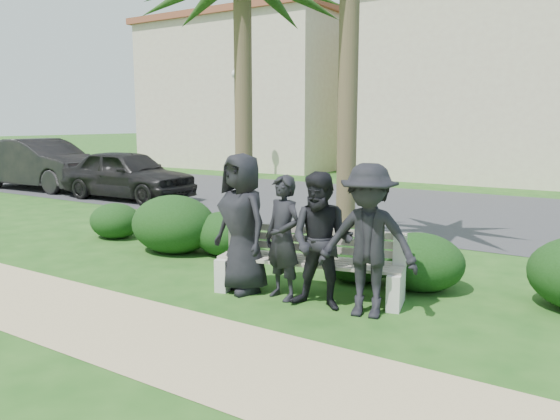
{
  "coord_description": "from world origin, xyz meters",
  "views": [
    {
      "loc": [
        4.54,
        -5.65,
        2.23
      ],
      "look_at": [
        0.22,
        1.0,
        0.95
      ],
      "focal_mm": 35.0,
      "sensor_mm": 36.0,
      "label": 1
    }
  ],
  "objects_px": {
    "park_bench": "(309,267)",
    "car_a": "(128,174)",
    "street_lamp": "(236,104)",
    "man_b": "(283,238)",
    "car_b": "(42,164)",
    "man_a": "(242,223)",
    "man_d": "(368,241)",
    "man_c": "(322,241)"
  },
  "relations": [
    {
      "from": "man_b",
      "to": "man_d",
      "type": "relative_size",
      "value": 0.89
    },
    {
      "from": "park_bench",
      "to": "car_a",
      "type": "distance_m",
      "value": 10.18
    },
    {
      "from": "car_a",
      "to": "car_b",
      "type": "xyz_separation_m",
      "value": [
        -4.27,
        0.12,
        0.11
      ]
    },
    {
      "from": "street_lamp",
      "to": "man_a",
      "type": "xyz_separation_m",
      "value": [
        9.3,
        -12.03,
        -2.03
      ]
    },
    {
      "from": "street_lamp",
      "to": "man_c",
      "type": "distance_m",
      "value": 16.13
    },
    {
      "from": "man_c",
      "to": "car_a",
      "type": "relative_size",
      "value": 0.39
    },
    {
      "from": "man_a",
      "to": "car_b",
      "type": "distance_m",
      "value": 13.43
    },
    {
      "from": "street_lamp",
      "to": "car_a",
      "type": "bearing_deg",
      "value": -79.75
    },
    {
      "from": "man_a",
      "to": "man_b",
      "type": "xyz_separation_m",
      "value": [
        0.62,
        0.02,
        -0.13
      ]
    },
    {
      "from": "street_lamp",
      "to": "man_b",
      "type": "distance_m",
      "value": 15.72
    },
    {
      "from": "street_lamp",
      "to": "man_d",
      "type": "distance_m",
      "value": 16.46
    },
    {
      "from": "street_lamp",
      "to": "car_b",
      "type": "xyz_separation_m",
      "value": [
        -3.03,
        -6.7,
        -2.11
      ]
    },
    {
      "from": "street_lamp",
      "to": "man_d",
      "type": "xyz_separation_m",
      "value": [
        11.07,
        -12.0,
        -2.06
      ]
    },
    {
      "from": "man_b",
      "to": "man_c",
      "type": "bearing_deg",
      "value": 10.62
    },
    {
      "from": "park_bench",
      "to": "car_b",
      "type": "bearing_deg",
      "value": 146.19
    },
    {
      "from": "park_bench",
      "to": "street_lamp",
      "type": "bearing_deg",
      "value": 117.93
    },
    {
      "from": "car_a",
      "to": "man_c",
      "type": "bearing_deg",
      "value": -121.65
    },
    {
      "from": "man_b",
      "to": "man_c",
      "type": "relative_size",
      "value": 0.96
    },
    {
      "from": "street_lamp",
      "to": "man_b",
      "type": "xyz_separation_m",
      "value": [
        9.92,
        -12.01,
        -2.15
      ]
    },
    {
      "from": "man_a",
      "to": "man_d",
      "type": "bearing_deg",
      "value": 17.0
    },
    {
      "from": "car_b",
      "to": "street_lamp",
      "type": "bearing_deg",
      "value": -27.17
    },
    {
      "from": "man_b",
      "to": "man_c",
      "type": "xyz_separation_m",
      "value": [
        0.58,
        -0.05,
        0.04
      ]
    },
    {
      "from": "man_d",
      "to": "man_b",
      "type": "bearing_deg",
      "value": 169.14
    },
    {
      "from": "man_d",
      "to": "car_b",
      "type": "distance_m",
      "value": 15.07
    },
    {
      "from": "park_bench",
      "to": "man_b",
      "type": "relative_size",
      "value": 1.6
    },
    {
      "from": "man_d",
      "to": "man_c",
      "type": "bearing_deg",
      "value": 174.56
    },
    {
      "from": "man_d",
      "to": "car_a",
      "type": "distance_m",
      "value": 11.12
    },
    {
      "from": "street_lamp",
      "to": "man_d",
      "type": "relative_size",
      "value": 2.42
    },
    {
      "from": "man_b",
      "to": "man_d",
      "type": "xyz_separation_m",
      "value": [
        1.15,
        0.0,
        0.1
      ]
    },
    {
      "from": "park_bench",
      "to": "man_c",
      "type": "relative_size",
      "value": 1.53
    },
    {
      "from": "man_b",
      "to": "street_lamp",
      "type": "bearing_deg",
      "value": 145.42
    },
    {
      "from": "car_a",
      "to": "car_b",
      "type": "bearing_deg",
      "value": 86.26
    },
    {
      "from": "street_lamp",
      "to": "car_b",
      "type": "relative_size",
      "value": 0.85
    },
    {
      "from": "man_a",
      "to": "man_c",
      "type": "bearing_deg",
      "value": 14.76
    },
    {
      "from": "man_c",
      "to": "car_a",
      "type": "xyz_separation_m",
      "value": [
        -9.27,
        5.24,
        -0.1
      ]
    },
    {
      "from": "man_a",
      "to": "car_b",
      "type": "relative_size",
      "value": 0.36
    },
    {
      "from": "man_b",
      "to": "car_a",
      "type": "xyz_separation_m",
      "value": [
        -8.69,
        5.19,
        -0.07
      ]
    },
    {
      "from": "man_c",
      "to": "park_bench",
      "type": "bearing_deg",
      "value": 127.32
    },
    {
      "from": "street_lamp",
      "to": "man_d",
      "type": "bearing_deg",
      "value": -47.31
    },
    {
      "from": "street_lamp",
      "to": "man_a",
      "type": "height_order",
      "value": "street_lamp"
    },
    {
      "from": "man_b",
      "to": "man_d",
      "type": "distance_m",
      "value": 1.15
    },
    {
      "from": "car_a",
      "to": "car_b",
      "type": "relative_size",
      "value": 0.84
    }
  ]
}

